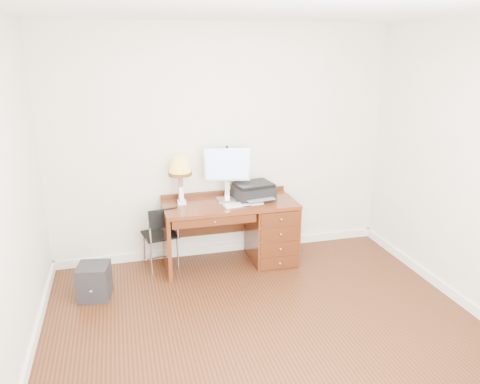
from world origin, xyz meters
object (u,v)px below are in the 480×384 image
object	(u,v)px
monitor	(227,167)
phone	(182,199)
printer	(253,191)
leg_lamp	(180,169)
desk	(257,227)
equipment_box	(94,281)
chair	(160,232)

from	to	relation	value
monitor	phone	distance (m)	0.62
printer	leg_lamp	xyz separation A→B (m)	(-0.82, 0.08, 0.30)
desk	equipment_box	bearing A→B (deg)	-167.04
leg_lamp	chair	size ratio (longest dim) A/B	0.71
desk	phone	bearing A→B (deg)	174.41
monitor	equipment_box	size ratio (longest dim) A/B	1.69
desk	chair	world-z (taller)	chair
monitor	printer	size ratio (longest dim) A/B	1.25
leg_lamp	equipment_box	world-z (taller)	leg_lamp
equipment_box	chair	bearing A→B (deg)	42.97
phone	equipment_box	distance (m)	1.27
phone	chair	world-z (taller)	phone
leg_lamp	equipment_box	size ratio (longest dim) A/B	1.51
equipment_box	leg_lamp	bearing A→B (deg)	40.26
monitor	chair	world-z (taller)	monitor
equipment_box	printer	bearing A→B (deg)	25.20
desk	phone	world-z (taller)	phone
monitor	chair	xyz separation A→B (m)	(-0.79, -0.09, -0.67)
chair	equipment_box	bearing A→B (deg)	-158.19
printer	monitor	bearing A→B (deg)	158.20
desk	phone	xyz separation A→B (m)	(-0.86, 0.08, 0.39)
desk	leg_lamp	world-z (taller)	leg_lamp
printer	phone	world-z (taller)	same
desk	printer	distance (m)	0.44
leg_lamp	equipment_box	bearing A→B (deg)	-150.07
leg_lamp	printer	bearing A→B (deg)	-5.86
desk	equipment_box	size ratio (longest dim) A/B	4.22
phone	chair	size ratio (longest dim) A/B	0.25
chair	equipment_box	xyz separation A→B (m)	(-0.72, -0.46, -0.28)
desk	chair	size ratio (longest dim) A/B	1.97
printer	phone	size ratio (longest dim) A/B	2.51
printer	chair	size ratio (longest dim) A/B	0.63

